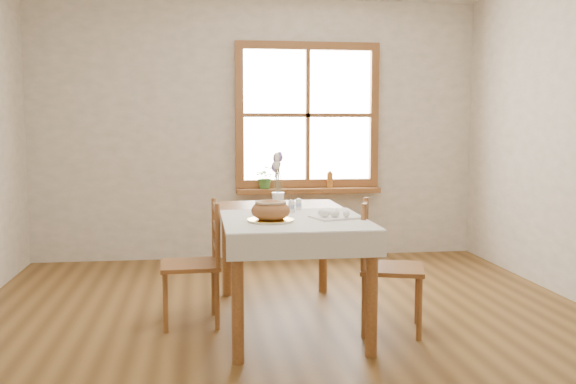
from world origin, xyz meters
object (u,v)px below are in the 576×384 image
(chair_left, at_px, (190,263))
(chair_right, at_px, (392,266))
(bread_plate, at_px, (271,220))
(flower_vase, at_px, (278,200))
(dining_table, at_px, (288,226))

(chair_left, xyz_separation_m, chair_right, (1.31, -0.34, 0.01))
(chair_left, height_order, bread_plate, chair_left)
(bread_plate, bearing_deg, chair_right, 7.28)
(chair_right, bearing_deg, flower_vase, 62.54)
(chair_right, relative_size, bread_plate, 3.07)
(chair_left, height_order, chair_right, chair_right)
(dining_table, relative_size, chair_left, 1.90)
(chair_right, height_order, bread_plate, chair_right)
(dining_table, height_order, chair_left, chair_left)
(bread_plate, height_order, flower_vase, flower_vase)
(chair_right, xyz_separation_m, flower_vase, (-0.67, 0.66, 0.37))
(chair_left, bearing_deg, chair_right, 72.94)
(bread_plate, xyz_separation_m, flower_vase, (0.14, 0.77, 0.03))
(chair_left, distance_m, flower_vase, 0.81)
(chair_right, bearing_deg, dining_table, 82.72)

